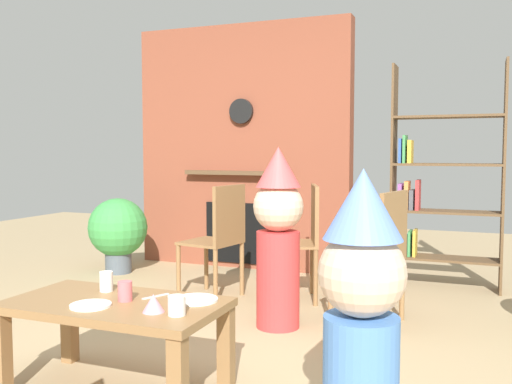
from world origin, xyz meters
The scene contains 17 objects.
ground_plane centered at (0.00, 0.00, 0.00)m, with size 12.00×12.00×0.00m, color tan.
brick_fireplace_feature centered at (-0.86, 2.60, 1.19)m, with size 2.20×0.28×2.40m.
bookshelf centered at (1.01, 2.40, 0.86)m, with size 0.90×0.28×1.90m.
coffee_table centered at (-0.27, -0.38, 0.37)m, with size 1.04×0.57×0.45m.
paper_cup_near_left centered at (-0.23, -0.36, 0.49)m, with size 0.07×0.07×0.10m, color #E5666B.
paper_cup_near_right centered at (0.12, -0.48, 0.49)m, with size 0.08×0.08×0.09m, color silver.
paper_cup_center centered at (-0.42, -0.24, 0.50)m, with size 0.07×0.07×0.10m, color silver.
paper_plate_front centered at (0.09, -0.23, 0.45)m, with size 0.22×0.22×0.01m, color white.
paper_plate_rear centered at (-0.32, -0.50, 0.45)m, with size 0.19×0.19×0.01m, color white.
birthday_cake_slice centered at (0.00, -0.47, 0.49)m, with size 0.10×0.10×0.08m, color pink.
table_fork centered at (-0.13, -0.24, 0.45)m, with size 0.15×0.02×0.01m, color silver.
child_in_pink centered at (0.97, -0.68, 0.58)m, with size 0.31×0.31×1.11m.
child_by_the_chairs centered at (0.13, 0.86, 0.63)m, with size 0.33×0.33×1.19m.
dining_chair_left centered at (-0.54, 1.37, 0.51)m, with size 0.47×0.47×0.90m.
dining_chair_middle centered at (0.08, 1.58, 0.51)m, with size 0.51×0.51×0.90m.
dining_chair_right centered at (0.74, 1.16, 0.51)m, with size 0.49×0.49×0.90m.
potted_plant_short centered at (-1.85, 1.88, 0.41)m, with size 0.56×0.56×0.72m.
Camera 1 is at (1.33, -2.60, 1.17)m, focal length 39.59 mm.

